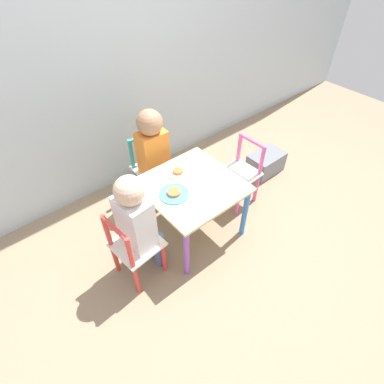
{
  "coord_description": "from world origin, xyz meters",
  "views": [
    {
      "loc": [
        -0.88,
        -1.06,
        1.7
      ],
      "look_at": [
        0.0,
        0.0,
        0.37
      ],
      "focal_mm": 28.0,
      "sensor_mm": 36.0,
      "label": 1
    }
  ],
  "objects_px": {
    "child_left": "(138,220)",
    "child_back": "(154,150)",
    "storage_bin": "(266,163)",
    "plate_left": "(174,193)",
    "chair_teal": "(152,169)",
    "kids_table": "(192,192)",
    "chair_red": "(134,248)",
    "chair_pink": "(241,174)",
    "plate_back": "(178,172)"
  },
  "relations": [
    {
      "from": "child_left",
      "to": "child_back",
      "type": "xyz_separation_m",
      "value": [
        0.43,
        0.47,
        0.01
      ]
    },
    {
      "from": "storage_bin",
      "to": "plate_left",
      "type": "bearing_deg",
      "value": -174.55
    },
    {
      "from": "chair_teal",
      "to": "child_left",
      "type": "xyz_separation_m",
      "value": [
        -0.43,
        -0.53,
        0.2
      ]
    },
    {
      "from": "kids_table",
      "to": "child_left",
      "type": "distance_m",
      "value": 0.43
    },
    {
      "from": "chair_red",
      "to": "storage_bin",
      "type": "relative_size",
      "value": 1.7
    },
    {
      "from": "kids_table",
      "to": "chair_teal",
      "type": "distance_m",
      "value": 0.5
    },
    {
      "from": "kids_table",
      "to": "child_back",
      "type": "xyz_separation_m",
      "value": [
        0.01,
        0.43,
        0.09
      ]
    },
    {
      "from": "chair_red",
      "to": "plate_left",
      "type": "relative_size",
      "value": 2.85
    },
    {
      "from": "chair_red",
      "to": "child_left",
      "type": "distance_m",
      "value": 0.21
    },
    {
      "from": "chair_red",
      "to": "chair_pink",
      "type": "xyz_separation_m",
      "value": [
        0.97,
        0.07,
        0.0
      ]
    },
    {
      "from": "chair_pink",
      "to": "child_back",
      "type": "bearing_deg",
      "value": -132.45
    },
    {
      "from": "chair_pink",
      "to": "child_back",
      "type": "xyz_separation_m",
      "value": [
        -0.48,
        0.41,
        0.21
      ]
    },
    {
      "from": "chair_red",
      "to": "chair_teal",
      "type": "xyz_separation_m",
      "value": [
        0.49,
        0.53,
        0.0
      ]
    },
    {
      "from": "chair_red",
      "to": "child_back",
      "type": "distance_m",
      "value": 0.71
    },
    {
      "from": "chair_red",
      "to": "chair_teal",
      "type": "distance_m",
      "value": 0.72
    },
    {
      "from": "child_left",
      "to": "storage_bin",
      "type": "xyz_separation_m",
      "value": [
        1.33,
        0.14,
        -0.37
      ]
    },
    {
      "from": "chair_red",
      "to": "chair_pink",
      "type": "distance_m",
      "value": 0.97
    },
    {
      "from": "child_left",
      "to": "chair_teal",
      "type": "bearing_deg",
      "value": -44.91
    },
    {
      "from": "chair_pink",
      "to": "chair_red",
      "type": "bearing_deg",
      "value": -88.07
    },
    {
      "from": "kids_table",
      "to": "child_left",
      "type": "height_order",
      "value": "child_left"
    },
    {
      "from": "plate_left",
      "to": "storage_bin",
      "type": "distance_m",
      "value": 1.12
    },
    {
      "from": "chair_teal",
      "to": "storage_bin",
      "type": "xyz_separation_m",
      "value": [
        0.91,
        -0.38,
        -0.16
      ]
    },
    {
      "from": "child_left",
      "to": "plate_back",
      "type": "distance_m",
      "value": 0.46
    },
    {
      "from": "plate_back",
      "to": "chair_red",
      "type": "bearing_deg",
      "value": -158.53
    },
    {
      "from": "kids_table",
      "to": "plate_left",
      "type": "bearing_deg",
      "value": 180.0
    },
    {
      "from": "child_back",
      "to": "plate_left",
      "type": "bearing_deg",
      "value": -108.19
    },
    {
      "from": "child_left",
      "to": "storage_bin",
      "type": "height_order",
      "value": "child_left"
    },
    {
      "from": "plate_left",
      "to": "plate_back",
      "type": "xyz_separation_m",
      "value": [
        0.14,
        0.14,
        0.0
      ]
    },
    {
      "from": "plate_left",
      "to": "child_left",
      "type": "bearing_deg",
      "value": -171.3
    },
    {
      "from": "chair_teal",
      "to": "plate_back",
      "type": "height_order",
      "value": "chair_teal"
    },
    {
      "from": "child_back",
      "to": "chair_red",
      "type": "bearing_deg",
      "value": -135.04
    },
    {
      "from": "child_back",
      "to": "chair_pink",
      "type": "bearing_deg",
      "value": -39.74
    },
    {
      "from": "chair_pink",
      "to": "plate_back",
      "type": "relative_size",
      "value": 3.42
    },
    {
      "from": "plate_back",
      "to": "storage_bin",
      "type": "height_order",
      "value": "plate_back"
    },
    {
      "from": "chair_red",
      "to": "plate_back",
      "type": "bearing_deg",
      "value": -74.36
    },
    {
      "from": "chair_pink",
      "to": "plate_back",
      "type": "xyz_separation_m",
      "value": [
        -0.48,
        0.12,
        0.2
      ]
    },
    {
      "from": "chair_pink",
      "to": "storage_bin",
      "type": "xyz_separation_m",
      "value": [
        0.43,
        0.08,
        -0.16
      ]
    },
    {
      "from": "child_back",
      "to": "storage_bin",
      "type": "xyz_separation_m",
      "value": [
        0.91,
        -0.32,
        -0.38
      ]
    },
    {
      "from": "plate_back",
      "to": "chair_pink",
      "type": "bearing_deg",
      "value": -14.32
    },
    {
      "from": "kids_table",
      "to": "chair_red",
      "type": "xyz_separation_m",
      "value": [
        -0.48,
        -0.05,
        -0.12
      ]
    },
    {
      "from": "chair_pink",
      "to": "storage_bin",
      "type": "bearing_deg",
      "value": 99.1
    },
    {
      "from": "kids_table",
      "to": "child_left",
      "type": "bearing_deg",
      "value": -174.17
    },
    {
      "from": "child_left",
      "to": "chair_pink",
      "type": "bearing_deg",
      "value": -92.06
    },
    {
      "from": "chair_pink",
      "to": "plate_back",
      "type": "bearing_deg",
      "value": -106.3
    },
    {
      "from": "kids_table",
      "to": "storage_bin",
      "type": "distance_m",
      "value": 0.96
    },
    {
      "from": "plate_back",
      "to": "kids_table",
      "type": "bearing_deg",
      "value": -90.0
    },
    {
      "from": "plate_back",
      "to": "child_left",
      "type": "bearing_deg",
      "value": -156.51
    },
    {
      "from": "kids_table",
      "to": "chair_red",
      "type": "bearing_deg",
      "value": -174.17
    },
    {
      "from": "chair_teal",
      "to": "child_back",
      "type": "bearing_deg",
      "value": -90.0
    },
    {
      "from": "chair_pink",
      "to": "child_left",
      "type": "distance_m",
      "value": 0.93
    }
  ]
}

